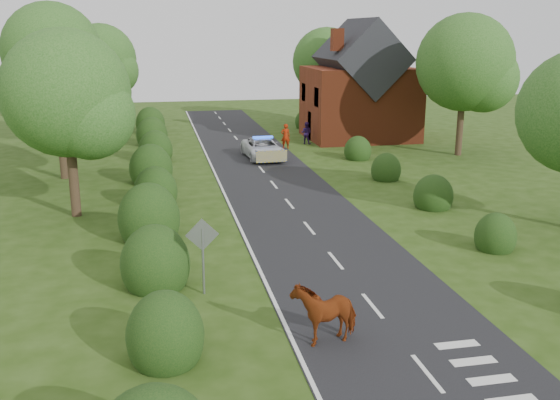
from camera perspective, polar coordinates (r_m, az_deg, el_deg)
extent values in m
plane|color=#27420E|center=(19.66, 8.44, -9.59)|extent=(120.00, 120.00, 0.00)
cube|color=black|center=(33.37, -0.23, 0.99)|extent=(6.00, 70.00, 0.02)
cube|color=white|center=(16.38, 13.31, -15.14)|extent=(0.12, 1.80, 0.01)
cube|color=white|center=(19.65, 8.44, -9.53)|extent=(0.12, 1.80, 0.01)
cube|color=white|center=(23.15, 5.11, -5.52)|extent=(0.12, 1.80, 0.01)
cube|color=white|center=(26.80, 2.69, -2.57)|extent=(0.12, 1.80, 0.01)
cube|color=white|center=(30.53, 0.86, -0.33)|extent=(0.12, 1.80, 0.01)
cube|color=white|center=(34.32, -0.56, 1.42)|extent=(0.12, 1.80, 0.01)
cube|color=white|center=(38.15, -1.70, 2.82)|extent=(0.12, 1.80, 0.01)
cube|color=white|center=(42.02, -2.63, 3.96)|extent=(0.12, 1.80, 0.01)
cube|color=white|center=(45.91, -3.41, 4.91)|extent=(0.12, 1.80, 0.01)
cube|color=white|center=(49.81, -4.07, 5.70)|extent=(0.12, 1.80, 0.01)
cube|color=white|center=(53.73, -4.63, 6.39)|extent=(0.12, 1.80, 0.01)
cube|color=white|center=(57.66, -5.12, 6.98)|extent=(0.12, 1.80, 0.01)
cube|color=white|center=(61.60, -5.54, 7.49)|extent=(0.12, 1.80, 0.01)
cube|color=white|center=(65.55, -5.92, 7.94)|extent=(0.12, 1.80, 0.01)
cube|color=white|center=(32.94, -5.19, 0.77)|extent=(0.12, 70.00, 0.01)
cube|color=white|center=(16.52, 18.79, -15.30)|extent=(1.20, 0.35, 0.01)
cube|color=white|center=(17.20, 17.26, -13.89)|extent=(1.20, 0.35, 0.01)
cube|color=white|center=(17.89, 15.87, -12.59)|extent=(1.20, 0.35, 0.01)
ellipsoid|color=#133310|center=(16.54, -10.44, -12.15)|extent=(2.00, 2.10, 2.40)
ellipsoid|color=#133310|center=(21.09, -11.33, -5.80)|extent=(2.30, 2.41, 2.70)
ellipsoid|color=#133310|center=(25.81, -11.88, -1.73)|extent=(2.50, 2.62, 3.00)
ellipsoid|color=#133310|center=(30.66, -11.30, 0.72)|extent=(2.10, 2.20, 2.50)
ellipsoid|color=#133310|center=(35.52, -11.71, 2.80)|extent=(2.40, 2.52, 2.80)
ellipsoid|color=#133310|center=(41.41, -11.31, 4.49)|extent=(2.20, 2.31, 2.60)
ellipsoid|color=#133310|center=(47.32, -11.63, 5.81)|extent=(2.30, 2.41, 2.70)
ellipsoid|color=#133310|center=(53.25, -11.76, 6.85)|extent=(2.40, 2.52, 2.80)
ellipsoid|color=#133310|center=(25.49, 19.09, -3.18)|extent=(1.60, 1.68, 1.90)
ellipsoid|color=#133310|center=(30.64, 13.83, 0.35)|extent=(1.90, 2.00, 2.10)
ellipsoid|color=#133310|center=(35.97, 9.67, 2.70)|extent=(1.70, 1.78, 2.00)
ellipsoid|color=#133310|center=(41.60, 7.12, 4.48)|extent=(1.80, 1.89, 2.00)
ellipsoid|color=#133310|center=(54.82, 2.27, 7.15)|extent=(1.70, 1.78, 2.00)
cylinder|color=#332316|center=(29.63, -18.39, 2.30)|extent=(0.44, 0.44, 3.96)
sphere|color=#184913|center=(29.09, -18.98, 9.23)|extent=(5.60, 5.60, 5.60)
sphere|color=#578336|center=(28.52, -17.00, 7.46)|extent=(3.92, 3.92, 3.92)
cylinder|color=#332316|center=(37.63, -19.30, 4.66)|extent=(0.44, 0.44, 3.74)
sphere|color=#184913|center=(37.22, -19.76, 9.81)|extent=(5.60, 5.60, 5.60)
sphere|color=#578336|center=(36.61, -18.23, 8.52)|extent=(3.92, 3.92, 3.92)
cylinder|color=#332316|center=(47.56, -19.64, 7.34)|extent=(0.44, 0.44, 4.84)
sphere|color=#184913|center=(47.23, -20.12, 12.62)|extent=(6.80, 6.80, 6.80)
sphere|color=#578336|center=(46.45, -18.64, 11.36)|extent=(4.76, 4.76, 4.76)
cylinder|color=#332316|center=(57.22, -15.79, 8.49)|extent=(0.44, 0.44, 4.18)
sphere|color=#184913|center=(56.94, -16.07, 12.29)|extent=(6.00, 6.00, 6.00)
sphere|color=#578336|center=(56.32, -14.96, 11.37)|extent=(4.20, 4.20, 4.20)
cylinder|color=#332316|center=(44.14, 16.15, 6.79)|extent=(0.44, 0.44, 4.40)
sphere|color=#184913|center=(43.78, 16.54, 11.97)|extent=(6.40, 6.40, 6.40)
sphere|color=#578336|center=(43.80, 18.15, 10.53)|extent=(4.48, 4.48, 4.48)
cylinder|color=#332316|center=(57.17, 4.18, 8.90)|extent=(0.44, 0.44, 3.96)
sphere|color=#184913|center=(56.89, 4.25, 12.51)|extent=(6.00, 6.00, 6.00)
sphere|color=#578336|center=(56.66, 5.44, 11.56)|extent=(4.20, 4.20, 4.20)
cylinder|color=gray|center=(20.07, -7.05, -5.61)|extent=(0.08, 0.08, 2.20)
cube|color=gray|center=(19.77, -7.13, -3.17)|extent=(1.06, 0.04, 1.06)
cube|color=maroon|center=(49.63, 7.25, 8.76)|extent=(8.00, 7.00, 5.50)
cube|color=black|center=(49.37, 7.39, 12.75)|extent=(5.94, 7.40, 5.94)
cube|color=maroon|center=(46.67, 5.25, 14.39)|extent=(0.80, 0.80, 1.60)
imported|color=maroon|center=(17.33, 4.10, -10.43)|extent=(2.19, 1.52, 1.41)
imported|color=silver|center=(41.48, -1.57, 4.73)|extent=(2.47, 4.93, 1.34)
cube|color=yellow|center=(39.15, -0.77, 4.01)|extent=(2.00, 0.16, 0.74)
cube|color=blue|center=(41.35, -1.58, 5.75)|extent=(1.35, 0.35, 0.14)
imported|color=maroon|center=(44.97, 0.51, 5.85)|extent=(0.68, 0.46, 1.81)
imported|color=#2F1958|center=(47.01, 2.42, 6.15)|extent=(1.01, 0.97, 1.65)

